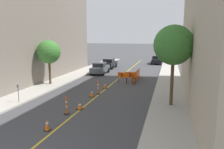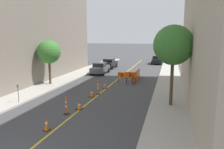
{
  "view_description": "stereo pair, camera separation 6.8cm",
  "coord_description": "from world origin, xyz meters",
  "px_view_note": "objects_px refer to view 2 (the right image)",
  "views": [
    {
      "loc": [
        6.06,
        -5.79,
        5.21
      ],
      "look_at": [
        -0.08,
        17.37,
        1.0
      ],
      "focal_mm": 35.0,
      "sensor_mm": 36.0,
      "label": 1
    },
    {
      "loc": [
        6.13,
        -5.77,
        5.21
      ],
      "look_at": [
        -0.08,
        17.37,
        1.0
      ],
      "focal_mm": 35.0,
      "sensor_mm": 36.0,
      "label": 2
    }
  ],
  "objects_px": {
    "arrow_barricade_secondary": "(131,75)",
    "parked_car_curb_near": "(100,68)",
    "arrow_barricade_primary": "(123,75)",
    "delineator_post_front": "(66,106)",
    "traffic_cone_second": "(79,106)",
    "parking_meter_near_curb": "(18,89)",
    "street_tree_right_near": "(173,45)",
    "traffic_cone_nearest": "(46,125)",
    "parked_car_curb_mid": "(109,63)",
    "traffic_cone_third": "(92,93)",
    "parked_car_curb_far": "(157,60)",
    "street_tree_left_near": "(49,52)",
    "traffic_cone_fourth": "(105,86)",
    "delineator_post_rear": "(98,88)"
  },
  "relations": [
    {
      "from": "parked_car_curb_near",
      "to": "street_tree_right_near",
      "type": "distance_m",
      "value": 16.25
    },
    {
      "from": "arrow_barricade_secondary",
      "to": "parked_car_curb_far",
      "type": "bearing_deg",
      "value": 84.53
    },
    {
      "from": "traffic_cone_second",
      "to": "parking_meter_near_curb",
      "type": "relative_size",
      "value": 0.35
    },
    {
      "from": "traffic_cone_nearest",
      "to": "street_tree_left_near",
      "type": "height_order",
      "value": "street_tree_left_near"
    },
    {
      "from": "parked_car_curb_mid",
      "to": "traffic_cone_nearest",
      "type": "bearing_deg",
      "value": -82.68
    },
    {
      "from": "traffic_cone_second",
      "to": "street_tree_right_near",
      "type": "relative_size",
      "value": 0.09
    },
    {
      "from": "arrow_barricade_primary",
      "to": "arrow_barricade_secondary",
      "type": "relative_size",
      "value": 0.92
    },
    {
      "from": "street_tree_left_near",
      "to": "traffic_cone_second",
      "type": "bearing_deg",
      "value": -46.41
    },
    {
      "from": "delineator_post_rear",
      "to": "parked_car_curb_mid",
      "type": "bearing_deg",
      "value": 102.21
    },
    {
      "from": "parked_car_curb_near",
      "to": "parking_meter_near_curb",
      "type": "height_order",
      "value": "parked_car_curb_near"
    },
    {
      "from": "parked_car_curb_mid",
      "to": "traffic_cone_third",
      "type": "bearing_deg",
      "value": -79.5
    },
    {
      "from": "traffic_cone_third",
      "to": "street_tree_left_near",
      "type": "height_order",
      "value": "street_tree_left_near"
    },
    {
      "from": "traffic_cone_third",
      "to": "street_tree_right_near",
      "type": "xyz_separation_m",
      "value": [
        6.67,
        -1.05,
        4.29
      ]
    },
    {
      "from": "arrow_barricade_secondary",
      "to": "street_tree_right_near",
      "type": "distance_m",
      "value": 9.15
    },
    {
      "from": "traffic_cone_fourth",
      "to": "traffic_cone_nearest",
      "type": "bearing_deg",
      "value": -91.42
    },
    {
      "from": "parked_car_curb_near",
      "to": "street_tree_right_near",
      "type": "height_order",
      "value": "street_tree_right_near"
    },
    {
      "from": "delineator_post_front",
      "to": "arrow_barricade_primary",
      "type": "relative_size",
      "value": 1.07
    },
    {
      "from": "traffic_cone_third",
      "to": "delineator_post_front",
      "type": "height_order",
      "value": "delineator_post_front"
    },
    {
      "from": "arrow_barricade_secondary",
      "to": "parked_car_curb_near",
      "type": "bearing_deg",
      "value": 134.67
    },
    {
      "from": "arrow_barricade_secondary",
      "to": "parked_car_curb_far",
      "type": "distance_m",
      "value": 18.76
    },
    {
      "from": "street_tree_left_near",
      "to": "traffic_cone_third",
      "type": "bearing_deg",
      "value": -28.26
    },
    {
      "from": "traffic_cone_fourth",
      "to": "parking_meter_near_curb",
      "type": "xyz_separation_m",
      "value": [
        -5.01,
        -6.7,
        0.87
      ]
    },
    {
      "from": "traffic_cone_second",
      "to": "delineator_post_front",
      "type": "relative_size",
      "value": 0.39
    },
    {
      "from": "street_tree_right_near",
      "to": "parking_meter_near_curb",
      "type": "bearing_deg",
      "value": -168.26
    },
    {
      "from": "traffic_cone_fourth",
      "to": "street_tree_right_near",
      "type": "xyz_separation_m",
      "value": [
        6.44,
        -4.32,
        4.29
      ]
    },
    {
      "from": "traffic_cone_second",
      "to": "parked_car_curb_near",
      "type": "distance_m",
      "value": 15.18
    },
    {
      "from": "arrow_barricade_primary",
      "to": "parking_meter_near_curb",
      "type": "distance_m",
      "value": 11.56
    },
    {
      "from": "arrow_barricade_primary",
      "to": "parked_car_curb_far",
      "type": "height_order",
      "value": "parked_car_curb_far"
    },
    {
      "from": "delineator_post_front",
      "to": "parked_car_curb_near",
      "type": "bearing_deg",
      "value": 100.01
    },
    {
      "from": "arrow_barricade_primary",
      "to": "street_tree_right_near",
      "type": "bearing_deg",
      "value": -51.98
    },
    {
      "from": "traffic_cone_nearest",
      "to": "parked_car_curb_mid",
      "type": "height_order",
      "value": "parked_car_curb_mid"
    },
    {
      "from": "delineator_post_front",
      "to": "arrow_barricade_secondary",
      "type": "height_order",
      "value": "arrow_barricade_secondary"
    },
    {
      "from": "delineator_post_front",
      "to": "parked_car_curb_near",
      "type": "height_order",
      "value": "parked_car_curb_near"
    },
    {
      "from": "delineator_post_rear",
      "to": "delineator_post_front",
      "type": "bearing_deg",
      "value": -94.41
    },
    {
      "from": "traffic_cone_fourth",
      "to": "arrow_barricade_secondary",
      "type": "height_order",
      "value": "arrow_barricade_secondary"
    },
    {
      "from": "traffic_cone_third",
      "to": "parked_car_curb_far",
      "type": "height_order",
      "value": "parked_car_curb_far"
    },
    {
      "from": "traffic_cone_nearest",
      "to": "delineator_post_front",
      "type": "relative_size",
      "value": 0.53
    },
    {
      "from": "traffic_cone_second",
      "to": "traffic_cone_fourth",
      "type": "xyz_separation_m",
      "value": [
        -0.06,
        6.61,
        0.03
      ]
    },
    {
      "from": "arrow_barricade_secondary",
      "to": "street_tree_right_near",
      "type": "relative_size",
      "value": 0.22
    },
    {
      "from": "arrow_barricade_primary",
      "to": "parked_car_curb_far",
      "type": "xyz_separation_m",
      "value": [
        2.66,
        18.5,
        -0.04
      ]
    },
    {
      "from": "arrow_barricade_primary",
      "to": "arrow_barricade_secondary",
      "type": "bearing_deg",
      "value": -8.47
    },
    {
      "from": "street_tree_right_near",
      "to": "street_tree_left_near",
      "type": "bearing_deg",
      "value": 161.41
    },
    {
      "from": "arrow_barricade_primary",
      "to": "parked_car_curb_near",
      "type": "height_order",
      "value": "parked_car_curb_near"
    },
    {
      "from": "arrow_barricade_secondary",
      "to": "parked_car_curb_near",
      "type": "height_order",
      "value": "parked_car_curb_near"
    },
    {
      "from": "traffic_cone_nearest",
      "to": "parked_car_curb_far",
      "type": "relative_size",
      "value": 0.15
    },
    {
      "from": "traffic_cone_nearest",
      "to": "parked_car_curb_mid",
      "type": "bearing_deg",
      "value": 97.45
    },
    {
      "from": "parked_car_curb_mid",
      "to": "parked_car_curb_far",
      "type": "distance_m",
      "value": 10.6
    },
    {
      "from": "traffic_cone_third",
      "to": "delineator_post_front",
      "type": "bearing_deg",
      "value": -91.63
    },
    {
      "from": "traffic_cone_second",
      "to": "parking_meter_near_curb",
      "type": "bearing_deg",
      "value": -178.99
    },
    {
      "from": "parked_car_curb_near",
      "to": "parking_meter_near_curb",
      "type": "xyz_separation_m",
      "value": [
        -1.82,
        -14.91,
        0.36
      ]
    }
  ]
}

